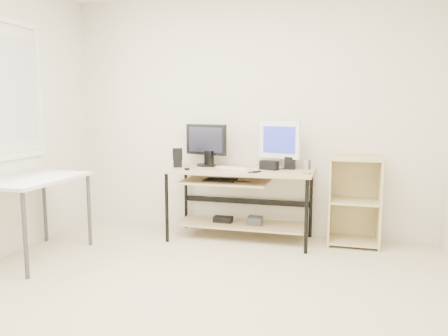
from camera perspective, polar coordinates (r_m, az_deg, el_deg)
room at (r=2.99m, az=-7.50°, el=6.66°), size 4.01×4.01×2.62m
desk at (r=4.57m, az=1.83°, el=-2.76°), size 1.50×0.65×0.75m
side_table at (r=4.33m, az=-23.54°, el=-2.22°), size 0.60×1.00×0.75m
shelf_unit at (r=4.63m, az=16.65°, el=-4.04°), size 0.50×0.40×0.90m
black_monitor at (r=4.76m, az=-2.37°, el=3.38°), size 0.49×0.21×0.45m
white_imac at (r=4.59m, az=7.23°, el=3.51°), size 0.45×0.20×0.50m
keyboard at (r=4.56m, az=1.28°, el=-0.02°), size 0.39×0.25×0.01m
mouse at (r=4.35m, az=4.21°, el=-0.24°), size 0.09×0.12×0.04m
center_speaker at (r=4.50m, az=5.91°, el=0.36°), size 0.21×0.14×0.09m
speaker_left at (r=4.71m, az=-6.09°, el=1.40°), size 0.13×0.13×0.20m
speaker_right at (r=4.57m, az=8.62°, el=0.66°), size 0.11×0.11×0.13m
audio_controller at (r=4.70m, az=-1.93°, el=1.20°), size 0.10×0.09×0.17m
volume_puck at (r=4.48m, az=-4.85°, el=-0.12°), size 0.06×0.06×0.02m
smartphone at (r=4.30m, az=4.03°, el=-0.51°), size 0.12×0.15×0.01m
coaster at (r=4.28m, az=10.80°, el=-0.71°), size 0.11×0.11×0.01m
drinking_glass at (r=4.27m, az=10.82°, el=0.25°), size 0.09×0.09×0.14m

